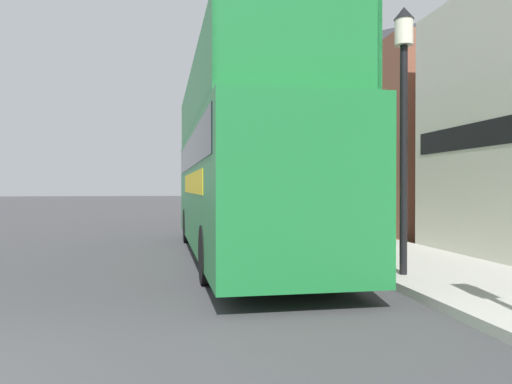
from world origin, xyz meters
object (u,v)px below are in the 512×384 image
tour_bus (241,177)px  parked_car_ahead_of_bus (238,213)px  lamp_post_second (292,138)px  lamp_post_nearest (404,90)px

tour_bus → parked_car_ahead_of_bus: 7.94m
lamp_post_second → parked_car_ahead_of_bus: bearing=130.6°
lamp_post_nearest → parked_car_ahead_of_bus: bearing=97.6°
tour_bus → parked_car_ahead_of_bus: tour_bus is taller
parked_car_ahead_of_bus → lamp_post_second: 3.91m
tour_bus → lamp_post_nearest: (2.40, -3.75, 1.44)m
parked_car_ahead_of_bus → lamp_post_nearest: lamp_post_nearest is taller
tour_bus → lamp_post_nearest: size_ratio=2.37×
tour_bus → lamp_post_second: size_ratio=2.30×
tour_bus → parked_car_ahead_of_bus: size_ratio=2.65×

